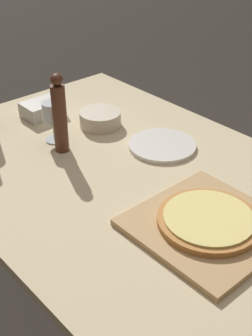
# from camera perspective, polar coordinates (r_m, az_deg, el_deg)

# --- Properties ---
(ground_plane) EXTENTS (12.00, 12.00, 0.00)m
(ground_plane) POSITION_cam_1_polar(r_m,az_deg,el_deg) (2.00, 0.71, -19.28)
(ground_plane) COLOR #2D2823
(dining_table) EXTENTS (1.00, 1.56, 0.75)m
(dining_table) POSITION_cam_1_polar(r_m,az_deg,el_deg) (1.54, 0.88, -3.65)
(dining_table) COLOR #CCB78E
(dining_table) RESTS_ON ground_plane
(cutting_board) EXTENTS (0.38, 0.37, 0.02)m
(cutting_board) POSITION_cam_1_polar(r_m,az_deg,el_deg) (1.30, 9.94, -6.94)
(cutting_board) COLOR tan
(cutting_board) RESTS_ON dining_table
(pizza) EXTENTS (0.28, 0.28, 0.02)m
(pizza) POSITION_cam_1_polar(r_m,az_deg,el_deg) (1.28, 10.02, -6.23)
(pizza) COLOR #BC7A3D
(pizza) RESTS_ON cutting_board
(pepper_mill) EXTENTS (0.05, 0.05, 0.28)m
(pepper_mill) POSITION_cam_1_polar(r_m,az_deg,el_deg) (1.59, -8.11, 6.42)
(pepper_mill) COLOR #4C2819
(pepper_mill) RESTS_ON dining_table
(wine_glass) EXTENTS (0.07, 0.07, 0.15)m
(wine_glass) POSITION_cam_1_polar(r_m,az_deg,el_deg) (1.67, -8.94, 6.50)
(wine_glass) COLOR silver
(wine_glass) RESTS_ON dining_table
(small_bowl) EXTENTS (0.16, 0.16, 0.06)m
(small_bowl) POSITION_cam_1_polar(r_m,az_deg,el_deg) (1.79, -3.15, 6.02)
(small_bowl) COLOR beige
(small_bowl) RESTS_ON dining_table
(dinner_plate) EXTENTS (0.24, 0.24, 0.01)m
(dinner_plate) POSITION_cam_1_polar(r_m,az_deg,el_deg) (1.65, 4.44, 2.77)
(dinner_plate) COLOR silver
(dinner_plate) RESTS_ON dining_table
(food_container) EXTENTS (0.15, 0.11, 0.06)m
(food_container) POSITION_cam_1_polar(r_m,az_deg,el_deg) (1.89, -10.14, 7.10)
(food_container) COLOR #BCB7AD
(food_container) RESTS_ON dining_table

